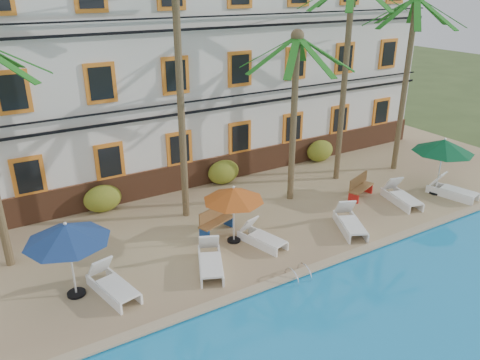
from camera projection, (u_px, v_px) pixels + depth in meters
ground at (306, 258)px, 15.96m from camera, size 100.00×100.00×0.00m
pool_deck at (233, 201)px, 19.86m from camera, size 30.00×12.00×0.25m
pool_coping at (324, 264)px, 15.14m from camera, size 30.00×0.35×0.06m
hotel_building at (179, 59)px, 21.75m from camera, size 25.40×6.44×10.22m
palm_b at (178, 57)px, 16.02m from camera, size 4.37×4.37×9.64m
palm_c at (295, 93)px, 18.06m from camera, size 4.37×4.37×6.88m
palm_d at (347, 54)px, 19.65m from camera, size 4.37×4.37×8.90m
palm_e at (408, 60)px, 20.97m from camera, size 4.37×4.37×8.13m
shrub_left at (103, 199)px, 18.49m from camera, size 1.50×0.90×1.10m
shrub_mid at (224, 172)px, 21.07m from camera, size 1.50×0.90×1.10m
shrub_right at (320, 151)px, 23.71m from camera, size 1.50×0.90×1.10m
umbrella_blue at (67, 233)px, 12.91m from camera, size 2.40×2.40×2.40m
umbrella_red at (234, 194)px, 15.83m from camera, size 2.13×2.13×2.14m
umbrella_green at (444, 146)px, 19.46m from camera, size 2.52×2.52×2.52m
lounger_a at (112, 284)px, 13.65m from camera, size 1.15×2.13×0.95m
lounger_b at (210, 260)px, 14.83m from camera, size 1.47×2.13×0.95m
lounger_c at (261, 237)px, 16.26m from camera, size 1.12×1.94×0.86m
lounger_d at (350, 222)px, 17.20m from camera, size 1.51×2.14×0.96m
lounger_e at (401, 196)px, 19.30m from camera, size 1.15×2.11×0.94m
lounger_f at (452, 190)px, 19.88m from camera, size 1.17×2.10×0.94m
bench_left at (215, 220)px, 16.99m from camera, size 1.57×0.95×0.93m
bench_right at (360, 186)px, 19.78m from camera, size 1.57×0.95×0.93m
pool_ladder at (298, 277)px, 14.54m from camera, size 0.54×0.74×0.74m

